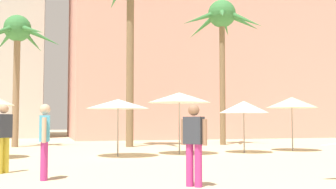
% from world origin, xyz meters
% --- Properties ---
extents(hotel_pink, '(22.10, 10.33, 16.09)m').
position_xyz_m(hotel_pink, '(9.73, 29.30, 8.05)').
color(hotel_pink, '#DB9989').
rests_on(hotel_pink, ground).
extents(palm_tree_far_left, '(4.37, 3.93, 6.85)m').
position_xyz_m(palm_tree_far_left, '(-4.69, 18.92, 5.58)').
color(palm_tree_far_left, '#896B4C').
rests_on(palm_tree_far_left, ground).
extents(palm_tree_right, '(5.16, 4.72, 8.25)m').
position_xyz_m(palm_tree_right, '(6.39, 17.85, 6.90)').
color(palm_tree_right, brown).
rests_on(palm_tree_right, ground).
extents(cafe_umbrella_0, '(2.29, 2.29, 2.41)m').
position_xyz_m(cafe_umbrella_0, '(7.44, 12.59, 2.17)').
color(cafe_umbrella_0, gray).
rests_on(cafe_umbrella_0, ground).
extents(cafe_umbrella_2, '(2.40, 2.40, 2.16)m').
position_xyz_m(cafe_umbrella_2, '(-0.60, 11.77, 1.98)').
color(cafe_umbrella_2, gray).
rests_on(cafe_umbrella_2, ground).
extents(cafe_umbrella_3, '(2.54, 2.54, 2.50)m').
position_xyz_m(cafe_umbrella_3, '(1.98, 12.20, 2.29)').
color(cafe_umbrella_3, gray).
rests_on(cafe_umbrella_3, ground).
extents(cafe_umbrella_5, '(2.08, 2.08, 2.18)m').
position_xyz_m(cafe_umbrella_5, '(4.84, 12.16, 1.93)').
color(cafe_umbrella_5, gray).
rests_on(cafe_umbrella_5, ground).
extents(person_mid_center, '(0.25, 0.60, 1.73)m').
position_xyz_m(person_mid_center, '(-3.25, 6.08, 0.95)').
color(person_mid_center, '#B7337F').
rests_on(person_mid_center, ground).
extents(person_near_left, '(0.47, 0.52, 1.70)m').
position_xyz_m(person_near_left, '(-0.29, 4.22, 0.93)').
color(person_near_left, '#B7337F').
rests_on(person_near_left, ground).
extents(person_mid_left, '(0.49, 0.50, 1.78)m').
position_xyz_m(person_mid_left, '(-4.27, 7.67, 0.98)').
color(person_mid_left, gold).
rests_on(person_mid_left, ground).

